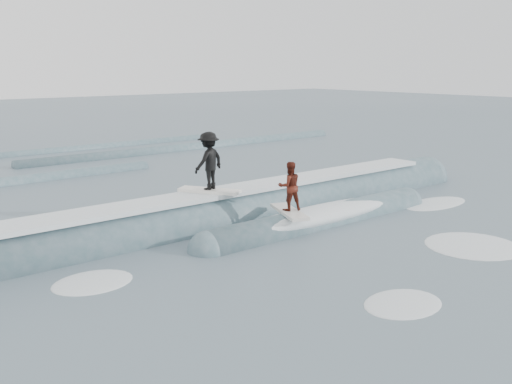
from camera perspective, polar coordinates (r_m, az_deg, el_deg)
ground at (r=16.83m, az=4.88°, el=-4.96°), size 160.00×160.00×0.00m
breaking_wave at (r=19.08m, az=-0.32°, el=-2.66°), size 23.32×3.79×2.02m
surfer_black at (r=18.12m, az=-4.74°, el=2.93°), size 1.52×1.99×1.94m
surfer_red at (r=17.46m, az=3.36°, el=0.21°), size 1.25×2.06×1.61m
whitewater at (r=16.96m, az=13.10°, el=-5.11°), size 15.80×7.01×0.10m
far_swells at (r=31.94m, az=-16.55°, el=2.94°), size 38.78×8.65×0.80m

